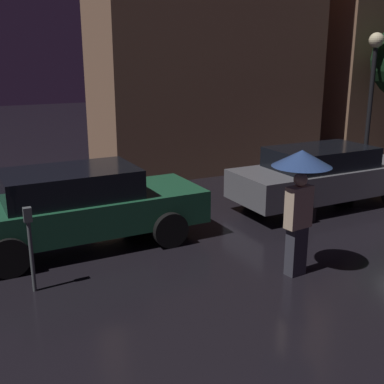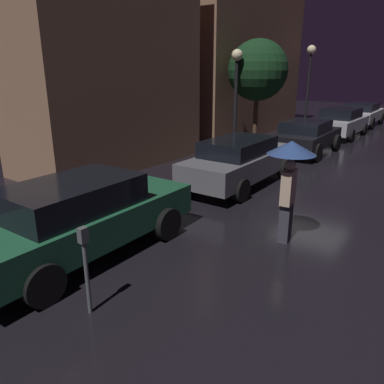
{
  "view_description": "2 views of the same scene",
  "coord_description": "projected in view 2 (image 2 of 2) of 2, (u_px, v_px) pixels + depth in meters",
  "views": [
    {
      "loc": [
        -10.89,
        -7.16,
        3.49
      ],
      "look_at": [
        -7.41,
        -0.21,
        1.28
      ],
      "focal_mm": 45.0,
      "sensor_mm": 36.0,
      "label": 1
    },
    {
      "loc": [
        -12.93,
        -4.03,
        3.38
      ],
      "look_at": [
        -7.38,
        0.04,
        1.12
      ],
      "focal_mm": 35.0,
      "sensor_mm": 36.0,
      "label": 2
    }
  ],
  "objects": [
    {
      "name": "street_lamp_far",
      "position": [
        310.0,
        66.0,
        21.92
      ],
      "size": [
        0.51,
        0.51,
        4.73
      ],
      "color": "black",
      "rests_on": "ground"
    },
    {
      "name": "street_lamp_near",
      "position": [
        236.0,
        80.0,
        14.95
      ],
      "size": [
        0.44,
        0.44,
        4.15
      ],
      "color": "black",
      "rests_on": "ground"
    },
    {
      "name": "parked_car_silver",
      "position": [
        341.0,
        122.0,
        19.54
      ],
      "size": [
        4.26,
        2.0,
        1.48
      ],
      "rotation": [
        0.0,
        0.0,
        -0.02
      ],
      "color": "#B7B7BF",
      "rests_on": "ground"
    },
    {
      "name": "parking_meter",
      "position": [
        85.0,
        262.0,
        5.21
      ],
      "size": [
        0.12,
        0.1,
        1.35
      ],
      "color": "#4C5154",
      "rests_on": "ground"
    },
    {
      "name": "parked_car_white",
      "position": [
        362.0,
        113.0,
        23.52
      ],
      "size": [
        4.44,
        2.01,
        1.4
      ],
      "rotation": [
        0.0,
        0.0,
        0.01
      ],
      "color": "silver",
      "rests_on": "ground"
    },
    {
      "name": "parked_car_grey",
      "position": [
        240.0,
        160.0,
        11.34
      ],
      "size": [
        4.64,
        1.87,
        1.44
      ],
      "rotation": [
        0.0,
        0.0,
        0.01
      ],
      "color": "slate",
      "rests_on": "ground"
    },
    {
      "name": "pedestrian_with_umbrella",
      "position": [
        290.0,
        167.0,
        7.27
      ],
      "size": [
        0.94,
        0.94,
        2.09
      ],
      "rotation": [
        0.0,
        0.0,
        3.27
      ],
      "color": "#383842",
      "rests_on": "ground"
    },
    {
      "name": "parked_car_green",
      "position": [
        81.0,
        216.0,
        6.94
      ],
      "size": [
        4.65,
        1.89,
        1.49
      ],
      "rotation": [
        0.0,
        0.0,
        0.02
      ],
      "color": "#1E5638",
      "rests_on": "ground"
    },
    {
      "name": "building_facade_right",
      "position": [
        241.0,
        44.0,
        19.87
      ],
      "size": [
        9.5,
        3.0,
        9.36
      ],
      "color": "#8C664C",
      "rests_on": "ground"
    },
    {
      "name": "parked_car_black",
      "position": [
        306.0,
        136.0,
        15.61
      ],
      "size": [
        4.11,
        2.03,
        1.39
      ],
      "rotation": [
        0.0,
        0.0,
        0.03
      ],
      "color": "black",
      "rests_on": "ground"
    },
    {
      "name": "street_tree",
      "position": [
        258.0,
        71.0,
        15.85
      ],
      "size": [
        2.55,
        2.55,
        4.63
      ],
      "color": "#473323",
      "rests_on": "ground"
    },
    {
      "name": "building_facade_left",
      "position": [
        107.0,
        54.0,
        12.93
      ],
      "size": [
        6.94,
        3.0,
        7.8
      ],
      "color": "#8C664C",
      "rests_on": "ground"
    },
    {
      "name": "ground_plane",
      "position": [
        316.0,
        170.0,
        13.22
      ],
      "size": [
        60.0,
        60.0,
        0.0
      ],
      "primitive_type": "plane",
      "color": "black"
    }
  ]
}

